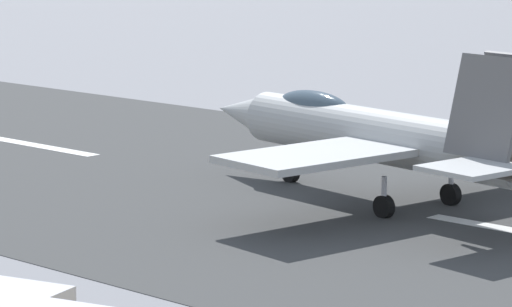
# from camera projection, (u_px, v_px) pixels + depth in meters

# --- Properties ---
(fighter_jet) EXTENTS (17.30, 14.23, 5.60)m
(fighter_jet) POSITION_uv_depth(u_px,v_px,m) (382.00, 135.00, 48.08)
(fighter_jet) COLOR #ACAEAF
(fighter_jet) RESTS_ON ground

